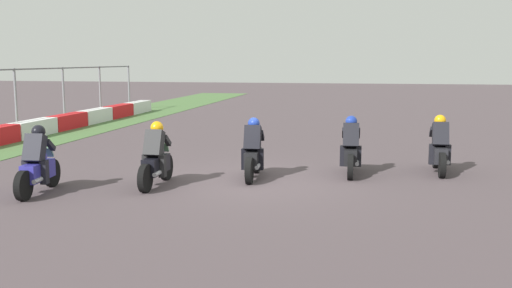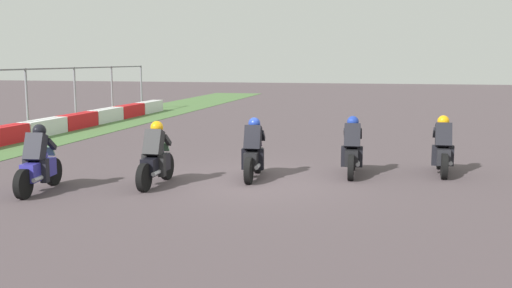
% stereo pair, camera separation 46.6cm
% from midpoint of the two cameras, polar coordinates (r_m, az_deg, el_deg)
% --- Properties ---
extents(ground_plane, '(120.00, 120.00, 0.00)m').
position_cam_midpoint_polar(ground_plane, '(14.30, 0.86, -3.60)').
color(ground_plane, '#4A3F42').
extents(rider_lane_a, '(2.04, 0.54, 1.51)m').
position_cam_midpoint_polar(rider_lane_a, '(15.86, 18.53, -0.56)').
color(rider_lane_a, black).
rests_on(rider_lane_a, ground_plane).
extents(rider_lane_b, '(2.04, 0.55, 1.51)m').
position_cam_midpoint_polar(rider_lane_b, '(15.12, 10.23, -0.68)').
color(rider_lane_b, black).
rests_on(rider_lane_b, ground_plane).
extents(rider_lane_c, '(2.04, 0.55, 1.51)m').
position_cam_midpoint_polar(rider_lane_c, '(14.49, 0.68, -0.93)').
color(rider_lane_c, black).
rests_on(rider_lane_c, ground_plane).
extents(rider_lane_d, '(2.04, 0.54, 1.51)m').
position_cam_midpoint_polar(rider_lane_d, '(13.84, -8.80, -1.46)').
color(rider_lane_d, black).
rests_on(rider_lane_d, ground_plane).
extents(rider_lane_e, '(2.04, 0.57, 1.51)m').
position_cam_midpoint_polar(rider_lane_e, '(13.80, -19.54, -1.87)').
color(rider_lane_e, black).
rests_on(rider_lane_e, ground_plane).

